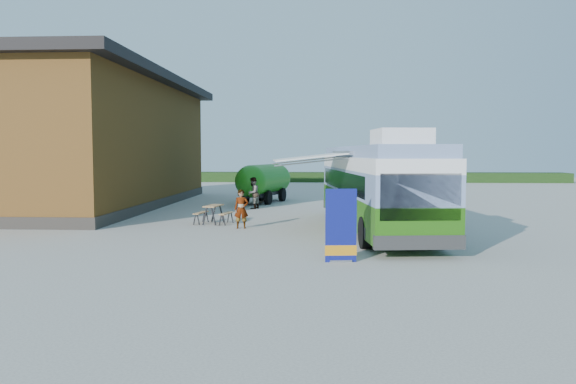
# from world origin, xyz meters

# --- Properties ---
(ground) EXTENTS (100.00, 100.00, 0.00)m
(ground) POSITION_xyz_m (0.00, 0.00, 0.00)
(ground) COLOR #BCB7AD
(ground) RESTS_ON ground
(barn) EXTENTS (9.60, 21.20, 7.50)m
(barn) POSITION_xyz_m (-10.50, 10.00, 3.59)
(barn) COLOR brown
(barn) RESTS_ON ground
(hedge) EXTENTS (40.00, 3.00, 1.00)m
(hedge) POSITION_xyz_m (8.00, 38.00, 0.50)
(hedge) COLOR #264419
(hedge) RESTS_ON ground
(bus) EXTENTS (4.02, 12.71, 3.84)m
(bus) POSITION_xyz_m (4.66, 0.44, 1.83)
(bus) COLOR #397713
(bus) RESTS_ON ground
(awning) EXTENTS (3.26, 4.74, 0.54)m
(awning) POSITION_xyz_m (2.20, 0.53, 2.79)
(awning) COLOR white
(awning) RESTS_ON ground
(banner) EXTENTS (0.90, 0.25, 2.07)m
(banner) POSITION_xyz_m (3.08, -6.00, 0.85)
(banner) COLOR navy
(banner) RESTS_ON ground
(picnic_table) EXTENTS (1.60, 1.47, 0.81)m
(picnic_table) POSITION_xyz_m (-2.13, 2.22, 0.60)
(picnic_table) COLOR tan
(picnic_table) RESTS_ON ground
(person_a) EXTENTS (0.64, 0.48, 1.59)m
(person_a) POSITION_xyz_m (-0.71, 0.83, 0.79)
(person_a) COLOR #999999
(person_a) RESTS_ON ground
(person_b) EXTENTS (0.92, 1.02, 1.74)m
(person_b) POSITION_xyz_m (-1.22, 8.79, 0.87)
(person_b) COLOR #999999
(person_b) RESTS_ON ground
(slurry_tanker) EXTENTS (3.02, 6.22, 2.36)m
(slurry_tanker) POSITION_xyz_m (-1.00, 12.73, 1.36)
(slurry_tanker) COLOR #1D7A16
(slurry_tanker) RESTS_ON ground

